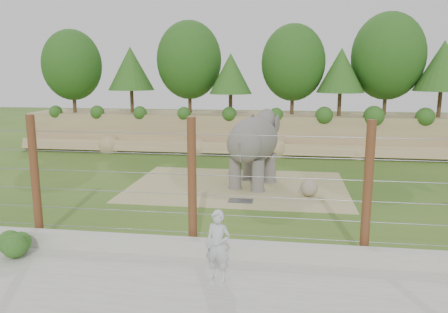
# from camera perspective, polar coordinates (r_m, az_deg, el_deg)

# --- Properties ---
(ground) EXTENTS (90.00, 90.00, 0.00)m
(ground) POSITION_cam_1_polar(r_m,az_deg,el_deg) (17.73, -0.94, -6.30)
(ground) COLOR #30571C
(ground) RESTS_ON ground
(back_embankment) EXTENTS (30.00, 5.52, 8.77)m
(back_embankment) POSITION_cam_1_polar(r_m,az_deg,el_deg) (29.49, 4.18, 8.40)
(back_embankment) COLOR #9E7F5E
(back_embankment) RESTS_ON ground
(dirt_patch) EXTENTS (10.00, 7.00, 0.02)m
(dirt_patch) POSITION_cam_1_polar(r_m,az_deg,el_deg) (20.52, 1.79, -3.88)
(dirt_patch) COLOR tan
(dirt_patch) RESTS_ON ground
(drain_grate) EXTENTS (1.00, 0.60, 0.03)m
(drain_grate) POSITION_cam_1_polar(r_m,az_deg,el_deg) (18.15, 2.17, -5.79)
(drain_grate) COLOR #262628
(drain_grate) RESTS_ON dirt_patch
(elephant) EXTENTS (2.83, 4.51, 3.39)m
(elephant) POSITION_cam_1_polar(r_m,az_deg,el_deg) (20.28, 3.86, 0.81)
(elephant) COLOR #67615D
(elephant) RESTS_ON ground
(stone_ball) EXTENTS (0.75, 0.75, 0.75)m
(stone_ball) POSITION_cam_1_polar(r_m,az_deg,el_deg) (19.09, 11.05, -4.01)
(stone_ball) COLOR gray
(stone_ball) RESTS_ON dirt_patch
(retaining_wall) EXTENTS (26.00, 0.35, 0.50)m
(retaining_wall) POSITION_cam_1_polar(r_m,az_deg,el_deg) (13.03, -4.56, -11.69)
(retaining_wall) COLOR #ABA89E
(retaining_wall) RESTS_ON ground
(walkway) EXTENTS (26.00, 4.00, 0.01)m
(walkway) POSITION_cam_1_polar(r_m,az_deg,el_deg) (11.37, -6.87, -16.64)
(walkway) COLOR #ABA89E
(walkway) RESTS_ON ground
(barrier_fence) EXTENTS (20.26, 0.26, 4.00)m
(barrier_fence) POSITION_cam_1_polar(r_m,az_deg,el_deg) (12.93, -4.18, -3.67)
(barrier_fence) COLOR #523217
(barrier_fence) RESTS_ON ground
(walkway_shrub) EXTENTS (0.78, 0.78, 0.78)m
(walkway_shrub) POSITION_cam_1_polar(r_m,az_deg,el_deg) (14.24, -25.76, -10.13)
(walkway_shrub) COLOR #1D561A
(walkway_shrub) RESTS_ON walkway
(zookeeper) EXTENTS (0.77, 0.61, 1.85)m
(zookeeper) POSITION_cam_1_polar(r_m,az_deg,el_deg) (11.28, -0.81, -11.58)
(zookeeper) COLOR #B8BFC3
(zookeeper) RESTS_ON walkway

